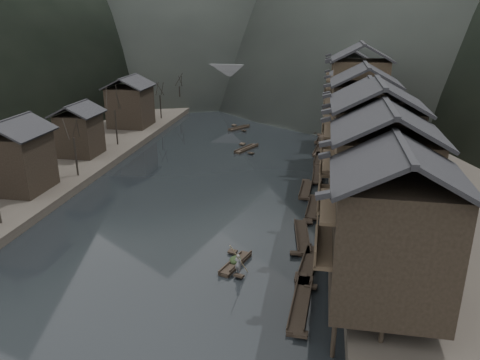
# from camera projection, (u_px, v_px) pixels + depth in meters

# --- Properties ---
(water) EXTENTS (300.00, 300.00, 0.00)m
(water) POSITION_uv_depth(u_px,v_px,m) (167.00, 255.00, 40.88)
(water) COLOR black
(water) RESTS_ON ground
(right_bank) EXTENTS (40.00, 200.00, 1.80)m
(right_bank) POSITION_uv_depth(u_px,v_px,m) (468.00, 144.00, 71.77)
(right_bank) COLOR #2D2823
(right_bank) RESTS_ON ground
(left_bank) EXTENTS (40.00, 200.00, 1.20)m
(left_bank) POSITION_uv_depth(u_px,v_px,m) (51.00, 127.00, 83.51)
(left_bank) COLOR #2D2823
(left_bank) RESTS_ON ground
(stilt_houses) EXTENTS (9.00, 67.60, 16.49)m
(stilt_houses) POSITION_uv_depth(u_px,v_px,m) (364.00, 116.00, 52.80)
(stilt_houses) COLOR black
(stilt_houses) RESTS_ON ground
(left_houses) EXTENTS (8.10, 53.20, 8.73)m
(left_houses) POSITION_uv_depth(u_px,v_px,m) (64.00, 129.00, 60.97)
(left_houses) COLOR black
(left_houses) RESTS_ON left_bank
(bare_trees) EXTENTS (3.77, 73.99, 7.55)m
(bare_trees) POSITION_uv_depth(u_px,v_px,m) (93.00, 122.00, 61.40)
(bare_trees) COLOR black
(bare_trees) RESTS_ON left_bank
(moored_sampans) EXTENTS (3.10, 72.54, 0.47)m
(moored_sampans) POSITION_uv_depth(u_px,v_px,m) (315.00, 165.00, 64.02)
(moored_sampans) COLOR black
(moored_sampans) RESTS_ON water
(midriver_boats) EXTENTS (6.90, 18.21, 0.45)m
(midriver_boats) POSITION_uv_depth(u_px,v_px,m) (243.00, 138.00, 77.72)
(midriver_boats) COLOR black
(midriver_boats) RESTS_ON water
(stone_bridge) EXTENTS (40.00, 6.00, 9.00)m
(stone_bridge) POSITION_uv_depth(u_px,v_px,m) (268.00, 81.00, 105.77)
(stone_bridge) COLOR #4C4C4F
(stone_bridge) RESTS_ON ground
(hero_sampan) EXTENTS (2.19, 4.53, 0.43)m
(hero_sampan) POSITION_uv_depth(u_px,v_px,m) (236.00, 263.00, 39.17)
(hero_sampan) COLOR black
(hero_sampan) RESTS_ON water
(cargo_heap) EXTENTS (1.00, 1.30, 0.60)m
(cargo_heap) POSITION_uv_depth(u_px,v_px,m) (235.00, 256.00, 39.19)
(cargo_heap) COLOR black
(cargo_heap) RESTS_ON hero_sampan
(boatman) EXTENTS (0.72, 0.59, 1.71)m
(boatman) POSITION_uv_depth(u_px,v_px,m) (238.00, 261.00, 37.33)
(boatman) COLOR #5D5D5F
(boatman) RESTS_ON hero_sampan
(bamboo_pole) EXTENTS (1.42, 1.97, 3.75)m
(bamboo_pole) POSITION_uv_depth(u_px,v_px,m) (241.00, 231.00, 36.37)
(bamboo_pole) COLOR #8C7A51
(bamboo_pole) RESTS_ON boatman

